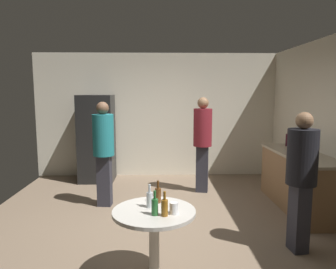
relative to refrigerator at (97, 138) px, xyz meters
name	(u,v)px	position (x,y,z in m)	size (l,w,h in m)	color
ground_plane	(157,225)	(1.26, -2.20, -0.95)	(5.20, 5.20, 0.10)	#7A6651
wall_back	(157,115)	(1.26, 0.43, 0.45)	(5.32, 0.06, 2.70)	silver
refrigerator	(97,138)	(0.00, 0.00, 0.00)	(0.70, 0.68, 1.80)	black
kitchen_counter	(299,181)	(3.54, -1.71, -0.45)	(0.64, 1.90, 0.90)	olive
kettle	(309,153)	(3.50, -2.08, 0.07)	(0.24, 0.17, 0.18)	#B2B2B7
wine_bottle_on_counter	(288,140)	(3.60, -1.06, 0.12)	(0.08, 0.08, 0.31)	#3F141E
foreground_table	(154,221)	(1.25, -3.64, -0.27)	(0.80, 0.80, 0.73)	beige
beer_bottle_amber	(165,207)	(1.35, -3.79, -0.08)	(0.06, 0.06, 0.23)	#8C5919
beer_bottle_brown	(158,195)	(1.29, -3.44, -0.08)	(0.06, 0.06, 0.23)	#593314
beer_bottle_green	(155,206)	(1.26, -3.76, -0.08)	(0.06, 0.06, 0.23)	#26662D
beer_bottle_clear	(150,199)	(1.21, -3.57, -0.08)	(0.06, 0.06, 0.23)	silver
plastic_cup_white	(174,208)	(1.44, -3.74, -0.11)	(0.08, 0.08, 0.11)	white
person_in_black_shirt	(301,172)	(2.93, -3.07, 0.05)	(0.37, 0.37, 1.63)	#2D2D38
person_in_maroon_shirt	(203,137)	(2.10, -0.82, 0.14)	(0.40, 0.40, 1.77)	#2D2D38
person_in_teal_shirt	(104,146)	(0.41, -1.51, 0.10)	(0.37, 0.37, 1.71)	#2D2D38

